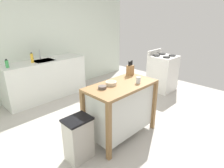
% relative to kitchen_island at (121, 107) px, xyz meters
% --- Properties ---
extents(ground_plane, '(6.29, 6.29, 0.00)m').
position_rel_kitchen_island_xyz_m(ground_plane, '(0.14, 0.14, -0.50)').
color(ground_plane, '#ADA8A0').
rests_on(ground_plane, ground).
extents(wall_back, '(5.29, 0.10, 2.60)m').
position_rel_kitchen_island_xyz_m(wall_back, '(0.14, 2.63, 0.80)').
color(wall_back, silver).
rests_on(wall_back, ground).
extents(kitchen_island, '(1.14, 0.60, 0.90)m').
position_rel_kitchen_island_xyz_m(kitchen_island, '(0.00, 0.00, 0.00)').
color(kitchen_island, olive).
rests_on(kitchen_island, ground).
extents(knife_block, '(0.11, 0.09, 0.25)m').
position_rel_kitchen_island_xyz_m(knife_block, '(0.45, 0.20, 0.49)').
color(knife_block, '#9E7042').
rests_on(knife_block, kitchen_island).
extents(bowl_ceramic_wide, '(0.17, 0.17, 0.05)m').
position_rel_kitchen_island_xyz_m(bowl_ceramic_wide, '(-0.13, 0.09, 0.43)').
color(bowl_ceramic_wide, beige).
rests_on(bowl_ceramic_wide, kitchen_island).
extents(bowl_ceramic_small, '(0.12, 0.12, 0.04)m').
position_rel_kitchen_island_xyz_m(bowl_ceramic_small, '(-0.33, 0.07, 0.42)').
color(bowl_ceramic_small, '#564C47').
rests_on(bowl_ceramic_small, kitchen_island).
extents(drinking_cup, '(0.07, 0.07, 0.10)m').
position_rel_kitchen_island_xyz_m(drinking_cup, '(0.22, -0.15, 0.45)').
color(drinking_cup, silver).
rests_on(drinking_cup, kitchen_island).
extents(trash_bin, '(0.36, 0.28, 0.63)m').
position_rel_kitchen_island_xyz_m(trash_bin, '(-0.81, 0.04, -0.19)').
color(trash_bin, '#B7B2A8').
rests_on(trash_bin, ground).
extents(sink_counter, '(1.86, 0.60, 0.91)m').
position_rel_kitchen_island_xyz_m(sink_counter, '(-0.11, 2.28, -0.05)').
color(sink_counter, silver).
rests_on(sink_counter, ground).
extents(sink_faucet, '(0.02, 0.02, 0.22)m').
position_rel_kitchen_island_xyz_m(sink_faucet, '(-0.11, 2.42, 0.51)').
color(sink_faucet, '#B7BCC1').
rests_on(sink_faucet, sink_counter).
extents(bottle_dish_soap, '(0.06, 0.06, 0.22)m').
position_rel_kitchen_island_xyz_m(bottle_dish_soap, '(-0.37, 2.25, 0.51)').
color(bottle_dish_soap, yellow).
rests_on(bottle_dish_soap, sink_counter).
extents(bottle_spray_cleaner, '(0.06, 0.06, 0.17)m').
position_rel_kitchen_island_xyz_m(bottle_spray_cleaner, '(-0.89, 2.20, 0.48)').
color(bottle_spray_cleaner, green).
rests_on(bottle_spray_cleaner, sink_counter).
extents(stove, '(0.60, 0.60, 1.03)m').
position_rel_kitchen_island_xyz_m(stove, '(2.23, 0.56, -0.04)').
color(stove, white).
rests_on(stove, ground).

